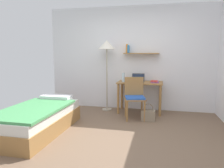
% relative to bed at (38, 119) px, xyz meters
% --- Properties ---
extents(ground_plane, '(5.28, 5.28, 0.00)m').
position_rel_bed_xyz_m(ground_plane, '(1.47, 0.02, -0.24)').
color(ground_plane, brown).
extents(wall_back, '(4.40, 0.27, 2.60)m').
position_rel_bed_xyz_m(wall_back, '(1.47, 2.04, 1.06)').
color(wall_back, white).
rests_on(wall_back, ground_plane).
extents(bed, '(0.93, 1.85, 0.54)m').
position_rel_bed_xyz_m(bed, '(0.00, 0.00, 0.00)').
color(bed, '#9E703D').
rests_on(bed, ground_plane).
extents(desk, '(1.07, 0.58, 0.75)m').
position_rel_bed_xyz_m(desk, '(1.69, 1.72, 0.37)').
color(desk, '#9E703D').
rests_on(desk, ground_plane).
extents(desk_chair, '(0.53, 0.51, 0.90)m').
position_rel_bed_xyz_m(desk_chair, '(1.62, 1.21, 0.27)').
color(desk_chair, '#9E703D').
rests_on(desk_chair, ground_plane).
extents(standing_lamp, '(0.42, 0.42, 1.75)m').
position_rel_bed_xyz_m(standing_lamp, '(0.86, 1.75, 1.32)').
color(standing_lamp, '#B2A893').
rests_on(standing_lamp, ground_plane).
extents(laptop, '(0.31, 0.21, 0.19)m').
position_rel_bed_xyz_m(laptop, '(1.63, 1.78, 0.56)').
color(laptop, '#2D2D33').
rests_on(laptop, desk).
extents(water_bottle, '(0.06, 0.06, 0.22)m').
position_rel_bed_xyz_m(water_bottle, '(1.29, 1.64, 0.62)').
color(water_bottle, silver).
rests_on(water_bottle, desk).
extents(book_stack, '(0.20, 0.25, 0.04)m').
position_rel_bed_xyz_m(book_stack, '(2.03, 1.70, 0.53)').
color(book_stack, purple).
rests_on(book_stack, desk).
extents(handbag, '(0.29, 0.12, 0.38)m').
position_rel_bed_xyz_m(handbag, '(1.93, 1.07, -0.11)').
color(handbag, gray).
rests_on(handbag, ground_plane).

